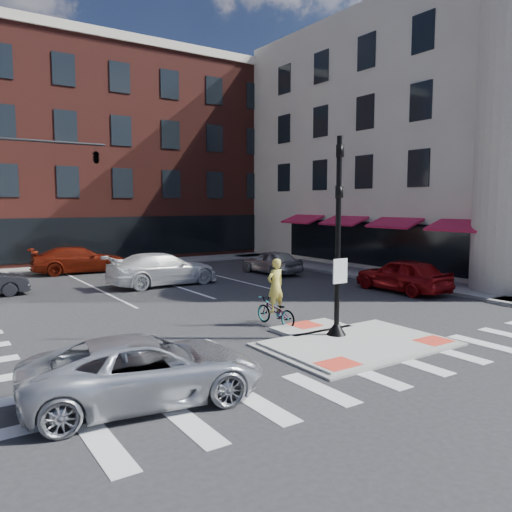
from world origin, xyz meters
TOP-DOWN VIEW (x-y plane):
  - ground at (0.00, 0.00)m, footprint 120.00×120.00m
  - refuge_island at (0.00, -0.26)m, footprint 5.40×4.65m
  - sidewalk_e at (10.80, 10.00)m, footprint 3.00×24.00m
  - sidewalk_n at (3.00, 22.00)m, footprint 26.00×3.00m
  - building_n at (3.00, 31.99)m, footprint 24.40×18.40m
  - building_e at (21.54, 11.50)m, footprint 21.90×23.90m
  - building_far_right at (9.00, 54.00)m, footprint 12.00×12.00m
  - signal_pole at (0.00, 0.40)m, footprint 0.60×0.60m
  - mast_arm_signal at (-3.47, 18.00)m, footprint 6.10×2.24m
  - silver_suv at (-6.67, -1.00)m, footprint 5.26×3.03m
  - red_sedan at (8.15, 4.69)m, footprint 1.91×4.68m
  - white_pickup at (-0.39, 12.70)m, footprint 5.76×2.54m
  - bg_car_silver at (6.59, 13.00)m, footprint 2.01×4.25m
  - bg_car_red at (-2.72, 19.67)m, footprint 5.53×2.50m
  - cyclist at (-0.57, 2.80)m, footprint 0.84×1.88m

SIDE VIEW (x-z plane):
  - ground at x=0.00m, z-range 0.00..0.00m
  - refuge_island at x=0.00m, z-range -0.01..0.11m
  - sidewalk_e at x=10.80m, z-range 0.00..0.15m
  - sidewalk_n at x=3.00m, z-range 0.00..0.15m
  - silver_suv at x=-6.67m, z-range 0.00..1.38m
  - bg_car_silver at x=6.59m, z-range 0.00..1.41m
  - cyclist at x=-0.57m, z-range -0.37..1.91m
  - bg_car_red at x=-2.72m, z-range 0.00..1.57m
  - red_sedan at x=8.15m, z-range 0.00..1.59m
  - white_pickup at x=-0.39m, z-range 0.00..1.65m
  - signal_pole at x=0.00m, z-range -0.63..5.35m
  - building_far_right at x=9.00m, z-range 0.00..12.00m
  - mast_arm_signal at x=-3.47m, z-range 2.21..10.21m
  - building_n at x=3.00m, z-range 0.05..15.55m
  - building_e at x=21.54m, z-range -0.81..16.89m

